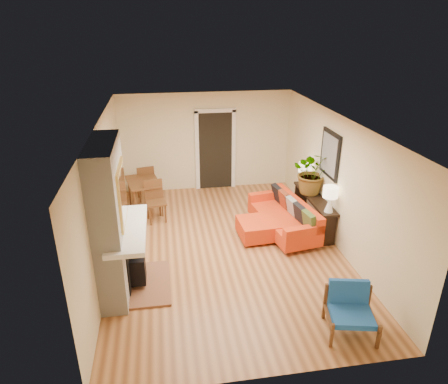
{
  "coord_description": "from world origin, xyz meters",
  "views": [
    {
      "loc": [
        -1.14,
        -6.91,
        4.25
      ],
      "look_at": [
        0.0,
        0.2,
        1.15
      ],
      "focal_mm": 32.0,
      "sensor_mm": 36.0,
      "label": 1
    }
  ],
  "objects_px": {
    "ottoman": "(258,228)",
    "lamp_near": "(330,196)",
    "lamp_far": "(305,171)",
    "houseplant": "(313,172)",
    "console_table": "(314,203)",
    "blue_chair": "(350,307)",
    "dining_table": "(146,186)",
    "sofa": "(286,217)"
  },
  "relations": [
    {
      "from": "ottoman",
      "to": "lamp_near",
      "type": "xyz_separation_m",
      "value": [
        1.33,
        -0.43,
        0.83
      ]
    },
    {
      "from": "lamp_far",
      "to": "houseplant",
      "type": "bearing_deg",
      "value": -91.14
    },
    {
      "from": "console_table",
      "to": "ottoman",
      "type": "bearing_deg",
      "value": -166.74
    },
    {
      "from": "blue_chair",
      "to": "lamp_near",
      "type": "xyz_separation_m",
      "value": [
        0.63,
        2.42,
        0.67
      ]
    },
    {
      "from": "ottoman",
      "to": "dining_table",
      "type": "relative_size",
      "value": 0.47
    },
    {
      "from": "ottoman",
      "to": "houseplant",
      "type": "distance_m",
      "value": 1.74
    },
    {
      "from": "dining_table",
      "to": "lamp_far",
      "type": "height_order",
      "value": "lamp_far"
    },
    {
      "from": "blue_chair",
      "to": "sofa",
      "type": "bearing_deg",
      "value": 90.41
    },
    {
      "from": "houseplant",
      "to": "sofa",
      "type": "bearing_deg",
      "value": -153.36
    },
    {
      "from": "ottoman",
      "to": "houseplant",
      "type": "xyz_separation_m",
      "value": [
        1.32,
        0.53,
        0.99
      ]
    },
    {
      "from": "sofa",
      "to": "lamp_far",
      "type": "height_order",
      "value": "lamp_far"
    },
    {
      "from": "ottoman",
      "to": "lamp_far",
      "type": "bearing_deg",
      "value": 37.76
    },
    {
      "from": "console_table",
      "to": "houseplant",
      "type": "xyz_separation_m",
      "value": [
        -0.01,
        0.22,
        0.64
      ]
    },
    {
      "from": "dining_table",
      "to": "console_table",
      "type": "height_order",
      "value": "dining_table"
    },
    {
      "from": "lamp_far",
      "to": "houseplant",
      "type": "relative_size",
      "value": 0.55
    },
    {
      "from": "lamp_far",
      "to": "houseplant",
      "type": "distance_m",
      "value": 0.53
    },
    {
      "from": "ottoman",
      "to": "blue_chair",
      "type": "bearing_deg",
      "value": -76.23
    },
    {
      "from": "ottoman",
      "to": "lamp_near",
      "type": "relative_size",
      "value": 1.54
    },
    {
      "from": "blue_chair",
      "to": "lamp_near",
      "type": "height_order",
      "value": "lamp_near"
    },
    {
      "from": "lamp_near",
      "to": "lamp_far",
      "type": "bearing_deg",
      "value": 90.0
    },
    {
      "from": "sofa",
      "to": "lamp_far",
      "type": "bearing_deg",
      "value": 51.57
    },
    {
      "from": "ottoman",
      "to": "lamp_near",
      "type": "height_order",
      "value": "lamp_near"
    },
    {
      "from": "lamp_far",
      "to": "console_table",
      "type": "bearing_deg",
      "value": -90.0
    },
    {
      "from": "dining_table",
      "to": "houseplant",
      "type": "height_order",
      "value": "houseplant"
    },
    {
      "from": "sofa",
      "to": "console_table",
      "type": "xyz_separation_m",
      "value": [
        0.66,
        0.11,
        0.23
      ]
    },
    {
      "from": "lamp_near",
      "to": "houseplant",
      "type": "xyz_separation_m",
      "value": [
        -0.01,
        0.96,
        0.16
      ]
    },
    {
      "from": "console_table",
      "to": "lamp_near",
      "type": "relative_size",
      "value": 3.43
    },
    {
      "from": "console_table",
      "to": "lamp_far",
      "type": "distance_m",
      "value": 0.87
    },
    {
      "from": "ottoman",
      "to": "lamp_near",
      "type": "bearing_deg",
      "value": -17.98
    },
    {
      "from": "sofa",
      "to": "lamp_near",
      "type": "relative_size",
      "value": 3.87
    },
    {
      "from": "lamp_near",
      "to": "dining_table",
      "type": "bearing_deg",
      "value": 148.91
    },
    {
      "from": "blue_chair",
      "to": "houseplant",
      "type": "relative_size",
      "value": 0.83
    },
    {
      "from": "lamp_near",
      "to": "houseplant",
      "type": "bearing_deg",
      "value": 90.6
    },
    {
      "from": "blue_chair",
      "to": "console_table",
      "type": "bearing_deg",
      "value": 78.65
    },
    {
      "from": "sofa",
      "to": "lamp_far",
      "type": "distance_m",
      "value": 1.28
    },
    {
      "from": "console_table",
      "to": "lamp_near",
      "type": "xyz_separation_m",
      "value": [
        0.0,
        -0.75,
        0.49
      ]
    },
    {
      "from": "dining_table",
      "to": "houseplant",
      "type": "xyz_separation_m",
      "value": [
        3.64,
        -1.24,
        0.6
      ]
    },
    {
      "from": "dining_table",
      "to": "lamp_near",
      "type": "xyz_separation_m",
      "value": [
        3.65,
        -2.2,
        0.45
      ]
    },
    {
      "from": "blue_chair",
      "to": "console_table",
      "type": "xyz_separation_m",
      "value": [
        0.63,
        3.16,
        0.19
      ]
    },
    {
      "from": "ottoman",
      "to": "console_table",
      "type": "distance_m",
      "value": 1.41
    },
    {
      "from": "ottoman",
      "to": "blue_chair",
      "type": "xyz_separation_m",
      "value": [
        0.7,
        -2.85,
        0.16
      ]
    },
    {
      "from": "ottoman",
      "to": "sofa",
      "type": "bearing_deg",
      "value": 16.88
    }
  ]
}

